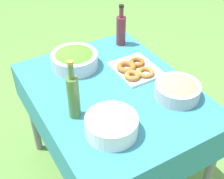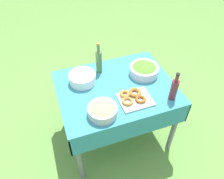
{
  "view_description": "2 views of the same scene",
  "coord_description": "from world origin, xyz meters",
  "views": [
    {
      "loc": [
        1.21,
        -0.71,
        1.9
      ],
      "look_at": [
        0.07,
        -0.05,
        0.86
      ],
      "focal_mm": 50.0,
      "sensor_mm": 36.0,
      "label": 1
    },
    {
      "loc": [
        0.55,
        1.43,
        2.22
      ],
      "look_at": [
        0.06,
        0.05,
        0.8
      ],
      "focal_mm": 35.0,
      "sensor_mm": 36.0,
      "label": 2
    }
  ],
  "objects": [
    {
      "name": "ground_plane",
      "position": [
        0.0,
        0.0,
        0.0
      ],
      "size": [
        14.0,
        14.0,
        0.0
      ],
      "primitive_type": "plane",
      "color": "#609342"
    },
    {
      "name": "picnic_table",
      "position": [
        0.0,
        0.0,
        0.67
      ],
      "size": [
        1.12,
        0.88,
        0.78
      ],
      "color": "teal",
      "rests_on": "ground_plane"
    },
    {
      "name": "salad_bowl",
      "position": [
        -0.33,
        -0.09,
        0.84
      ],
      "size": [
        0.29,
        0.29,
        0.11
      ],
      "color": "silver",
      "rests_on": "picnic_table"
    },
    {
      "name": "pasta_bowl",
      "position": [
        0.23,
        0.28,
        0.83
      ],
      "size": [
        0.25,
        0.25,
        0.1
      ],
      "color": "#B2B7BC",
      "rests_on": "picnic_table"
    },
    {
      "name": "donut_platter",
      "position": [
        -0.09,
        0.21,
        0.8
      ],
      "size": [
        0.3,
        0.26,
        0.05
      ],
      "color": "silver",
      "rests_on": "picnic_table"
    },
    {
      "name": "plate_stack",
      "position": [
        0.28,
        -0.18,
        0.83
      ],
      "size": [
        0.26,
        0.26,
        0.1
      ],
      "color": "white",
      "rests_on": "picnic_table"
    },
    {
      "name": "olive_oil_bottle",
      "position": [
        0.08,
        -0.28,
        0.91
      ],
      "size": [
        0.06,
        0.06,
        0.34
      ],
      "color": "#4C7238",
      "rests_on": "picnic_table"
    },
    {
      "name": "wine_bottle",
      "position": [
        -0.43,
        0.31,
        0.89
      ],
      "size": [
        0.07,
        0.07,
        0.29
      ],
      "color": "maroon",
      "rests_on": "picnic_table"
    }
  ]
}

